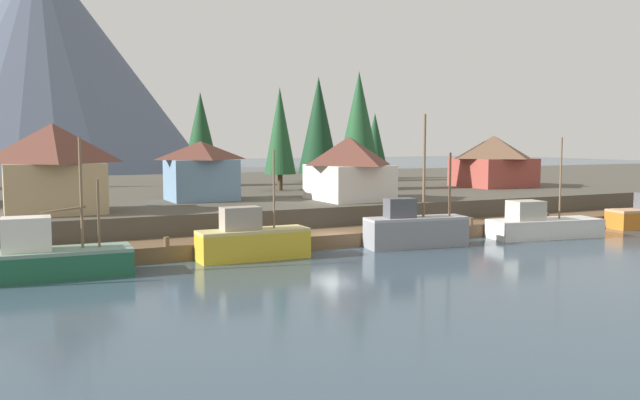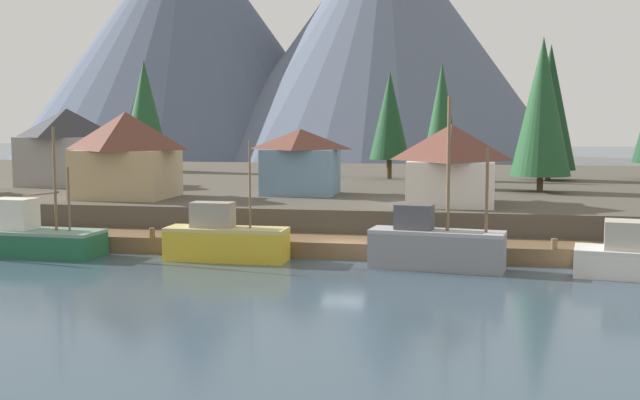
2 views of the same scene
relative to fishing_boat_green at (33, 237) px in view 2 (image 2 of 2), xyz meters
name	(u,v)px [view 2 (image 2 of 2)]	position (x,y,z in m)	size (l,w,h in m)	color
ground_plane	(380,225)	(18.87, 21.81, -1.63)	(400.00, 400.00, 1.00)	#384C5B
dock	(348,247)	(18.87, 3.80, -0.63)	(80.00, 4.00, 1.60)	brown
shoreline_bank	(393,192)	(18.87, 33.81, 0.12)	(400.00, 56.00, 2.50)	#4C473D
mountain_west_peak	(188,36)	(-38.55, 134.11, 26.76)	(80.28, 80.28, 55.79)	#4C566B
mountain_central_peak	(385,37)	(7.98, 128.26, 24.95)	(76.02, 76.02, 52.17)	slate
fishing_boat_green	(33,237)	(0.00, 0.00, 0.00)	(8.15, 3.35, 7.85)	#1E5B3D
fishing_boat_yellow	(225,240)	(12.02, 0.56, 0.08)	(7.21, 2.28, 7.06)	gold
fishing_boat_grey	(435,246)	(24.29, 0.11, 0.16)	(7.62, 3.19, 9.52)	gray
house_white	(451,163)	(24.88, 11.09, 4.17)	(5.96, 7.18, 5.48)	silver
house_grey	(67,146)	(-8.97, 21.23, 4.84)	(7.11, 7.05, 6.80)	gray
house_tan	(126,154)	(1.09, 11.27, 4.63)	(6.92, 6.22, 6.37)	tan
house_blue	(301,161)	(13.26, 16.24, 3.96)	(5.80, 4.87, 5.08)	#6689A8
conifer_near_left	(550,107)	(33.63, 35.02, 8.36)	(5.13, 5.13, 12.97)	#4C3823
conifer_near_right	(542,107)	(31.72, 21.50, 8.19)	(4.74, 4.74, 12.33)	#4C3823
conifer_mid_left	(145,111)	(-10.00, 40.89, 8.15)	(5.35, 5.35, 12.51)	#4C3823
conifer_mid_right	(390,115)	(18.40, 34.12, 7.60)	(3.95, 3.95, 10.57)	#4C3823
conifer_back_right	(442,116)	(23.77, 23.86, 7.49)	(3.26, 3.26, 10.59)	#4C3823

